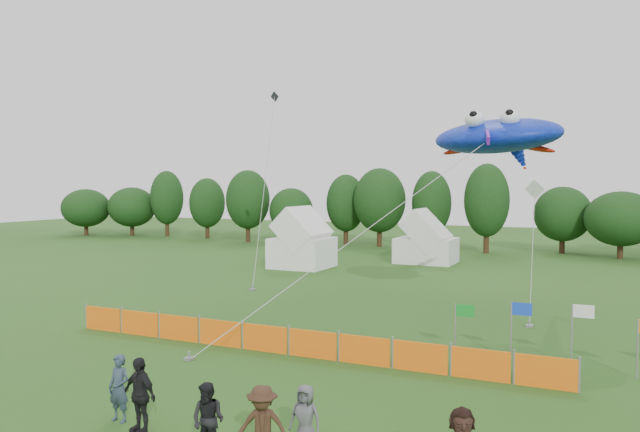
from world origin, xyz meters
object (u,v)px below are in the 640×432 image
at_px(spectator_a, 119,388).
at_px(spectator_d, 139,395).
at_px(spectator_b, 208,420).
at_px(spectator_c, 262,427).
at_px(stingray_kite, 499,137).
at_px(spectator_e, 305,419).
at_px(tent_right, 426,242).
at_px(tent_left, 302,243).
at_px(barrier_fence, 288,341).

distance_m(spectator_a, spectator_d, 1.03).
height_order(spectator_b, spectator_c, spectator_c).
height_order(spectator_a, stingray_kite, stingray_kite).
relative_size(spectator_d, stingray_kite, 0.10).
distance_m(spectator_c, spectator_e, 1.28).
bearing_deg(spectator_e, tent_right, 97.20).
distance_m(spectator_b, stingray_kite, 19.95).
bearing_deg(tent_left, stingray_kite, -36.44).
bearing_deg(tent_right, spectator_d, -86.16).
relative_size(barrier_fence, spectator_b, 11.58).
bearing_deg(spectator_b, spectator_c, -4.82).
distance_m(tent_left, spectator_e, 32.38).
bearing_deg(tent_left, spectator_e, -63.30).
xyz_separation_m(barrier_fence, spectator_a, (-1.04, -7.61, 0.39)).
height_order(spectator_b, spectator_d, spectator_d).
distance_m(tent_left, barrier_fence, 24.01).
relative_size(barrier_fence, spectator_a, 11.12).
bearing_deg(spectator_e, spectator_b, -152.96).
distance_m(tent_right, stingray_kite, 21.51).
bearing_deg(spectator_b, stingray_kite, 75.12).
relative_size(tent_left, stingray_kite, 0.21).
xyz_separation_m(spectator_c, spectator_e, (0.48, 1.18, -0.14)).
bearing_deg(stingray_kite, barrier_fence, -121.57).
distance_m(barrier_fence, stingray_kite, 13.89).
relative_size(tent_left, spectator_b, 2.41).
bearing_deg(spectator_c, barrier_fence, 95.98).
height_order(tent_left, stingray_kite, stingray_kite).
relative_size(spectator_e, stingray_kite, 0.08).
bearing_deg(tent_left, barrier_fence, -64.68).
height_order(tent_right, spectator_a, tent_right).
bearing_deg(spectator_a, spectator_b, -12.70).
distance_m(tent_right, spectator_d, 36.28).
xyz_separation_m(spectator_a, spectator_d, (0.97, -0.32, 0.07)).
relative_size(tent_right, spectator_e, 2.88).
distance_m(tent_left, spectator_a, 30.71).
height_order(spectator_a, spectator_c, spectator_c).
relative_size(barrier_fence, spectator_c, 10.56).
relative_size(tent_left, spectator_d, 2.15).
bearing_deg(stingray_kite, tent_right, 114.51).
distance_m(tent_left, spectator_b, 32.61).
xyz_separation_m(tent_left, spectator_e, (14.54, -28.91, -1.04)).
relative_size(spectator_b, stingray_kite, 0.09).
xyz_separation_m(tent_right, spectator_d, (2.43, -36.19, -0.68)).
relative_size(tent_right, barrier_fence, 0.23).
bearing_deg(barrier_fence, spectator_b, -74.36).
distance_m(tent_left, tent_right, 10.17).
distance_m(spectator_a, spectator_c, 4.92).
bearing_deg(spectator_e, spectator_c, -115.61).
distance_m(tent_right, spectator_e, 36.15).
bearing_deg(spectator_d, spectator_c, 3.76).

